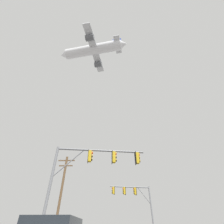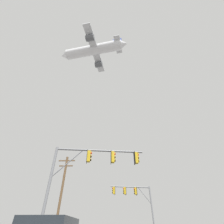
{
  "view_description": "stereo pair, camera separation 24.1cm",
  "coord_description": "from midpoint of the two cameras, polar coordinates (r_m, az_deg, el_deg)",
  "views": [
    {
      "loc": [
        -0.29,
        -3.66,
        1.18
      ],
      "look_at": [
        -0.84,
        16.28,
        16.05
      ],
      "focal_mm": 25.77,
      "sensor_mm": 36.0,
      "label": 1
    },
    {
      "loc": [
        -0.05,
        -3.65,
        1.18
      ],
      "look_at": [
        -0.84,
        16.28,
        16.05
      ],
      "focal_mm": 25.77,
      "sensor_mm": 36.0,
      "label": 2
    }
  ],
  "objects": [
    {
      "name": "signal_pole_far",
      "position": [
        25.53,
        8.58,
        -27.78
      ],
      "size": [
        5.71,
        1.22,
        6.48
      ],
      "color": "slate",
      "rests_on": "ground"
    },
    {
      "name": "airplane",
      "position": [
        60.03,
        -6.48,
        20.99
      ],
      "size": [
        23.98,
        18.52,
        6.53
      ],
      "color": "white"
    },
    {
      "name": "utility_pole",
      "position": [
        22.53,
        -17.17,
        -25.57
      ],
      "size": [
        2.2,
        0.28,
        9.39
      ],
      "color": "brown",
      "rests_on": "ground"
    },
    {
      "name": "signal_pole_near",
      "position": [
        13.42,
        -7.5,
        -18.64
      ],
      "size": [
        7.2,
        1.2,
        6.78
      ],
      "color": "slate",
      "rests_on": "ground"
    }
  ]
}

